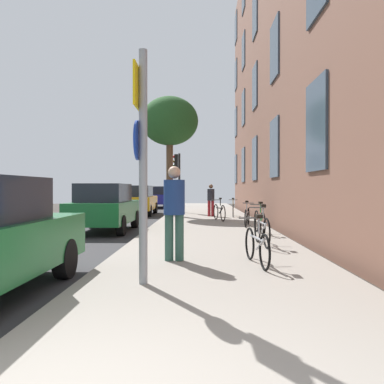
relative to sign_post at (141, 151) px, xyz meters
name	(u,v)px	position (x,y,z in m)	size (l,w,h in m)	color
ground_plane	(127,222)	(-2.36, 11.42, -2.01)	(41.80, 41.80, 0.00)	#332D28
road_asphalt	(79,222)	(-4.46, 11.42, -2.00)	(7.00, 38.00, 0.01)	#2D2D30
sidewalk	(207,221)	(1.14, 11.42, -1.95)	(4.20, 38.00, 0.12)	gray
building_facade	(270,45)	(3.73, 10.92, 5.44)	(0.56, 27.00, 14.86)	brown
sign_post	(141,151)	(0.00, 0.00, 0.00)	(0.16, 0.60, 3.31)	gray
traffic_light	(177,172)	(-0.47, 16.84, 0.42)	(0.43, 0.24, 3.36)	black
tree_near	(170,122)	(-0.71, 14.10, 2.79)	(2.87, 2.87, 5.96)	brown
bicycle_0	(257,245)	(1.83, 1.41, -1.54)	(0.42, 1.61, 0.90)	black
bicycle_1	(262,229)	(2.29, 3.81, -1.50)	(0.42, 1.76, 0.98)	black
bicycle_2	(260,221)	(2.61, 6.21, -1.51)	(0.42, 1.65, 0.96)	black
bicycle_3	(247,216)	(2.52, 8.60, -1.53)	(0.51, 1.69, 0.92)	black
bicycle_4	(219,212)	(1.64, 11.01, -1.51)	(0.55, 1.71, 0.97)	black
bicycle_5	(233,209)	(2.42, 13.41, -1.54)	(0.42, 1.62, 0.90)	black
pedestrian_0	(174,207)	(0.35, 1.78, -0.88)	(0.44, 0.44, 1.77)	#33594C
pedestrian_1	(211,198)	(1.35, 13.55, -0.99)	(0.49, 0.49, 1.56)	maroon
car_1	(105,207)	(-2.40, 7.69, -1.17)	(1.80, 3.99, 1.62)	#19662D
car_2	(137,200)	(-2.69, 16.02, -1.16)	(1.96, 4.29, 1.62)	orange
car_3	(156,197)	(-2.58, 24.36, -1.16)	(2.02, 4.47, 1.62)	navy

